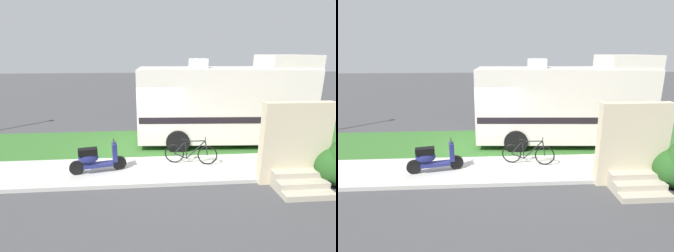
% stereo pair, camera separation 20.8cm
% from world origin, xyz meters
% --- Properties ---
extents(ground_plane, '(80.00, 80.00, 0.00)m').
position_xyz_m(ground_plane, '(0.00, 0.00, 0.00)').
color(ground_plane, '#424244').
extents(sidewalk, '(24.00, 2.00, 0.12)m').
position_xyz_m(sidewalk, '(0.00, -1.20, 0.06)').
color(sidewalk, beige).
rests_on(sidewalk, ground).
extents(grass_strip, '(24.00, 3.40, 0.08)m').
position_xyz_m(grass_strip, '(0.00, 1.50, 0.04)').
color(grass_strip, '#336628').
rests_on(grass_strip, ground).
extents(motorhome_rv, '(6.85, 2.87, 3.61)m').
position_xyz_m(motorhome_rv, '(3.22, 1.42, 1.72)').
color(motorhome_rv, silver).
rests_on(motorhome_rv, ground).
extents(scooter, '(1.70, 0.62, 0.97)m').
position_xyz_m(scooter, '(-1.53, -1.30, 0.58)').
color(scooter, black).
rests_on(scooter, ground).
extents(bicycle, '(1.71, 0.57, 0.88)m').
position_xyz_m(bicycle, '(1.48, -0.90, 0.49)').
color(bicycle, black).
rests_on(bicycle, ground).
extents(pickup_truck_near, '(5.22, 2.33, 1.81)m').
position_xyz_m(pickup_truck_near, '(6.74, 6.05, 0.96)').
color(pickup_truck_near, maroon).
rests_on(pickup_truck_near, ground).
extents(porch_steps, '(2.00, 1.26, 2.40)m').
position_xyz_m(porch_steps, '(4.26, -2.29, 0.97)').
color(porch_steps, '#B2A893').
rests_on(porch_steps, ground).
extents(bottle_green, '(0.07, 0.07, 0.29)m').
position_xyz_m(bottle_green, '(4.04, -1.49, 0.24)').
color(bottle_green, '#19722D').
rests_on(bottle_green, ground).
extents(bottle_spare, '(0.07, 0.07, 0.29)m').
position_xyz_m(bottle_spare, '(4.20, -1.06, 0.24)').
color(bottle_spare, brown).
rests_on(bottle_spare, ground).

